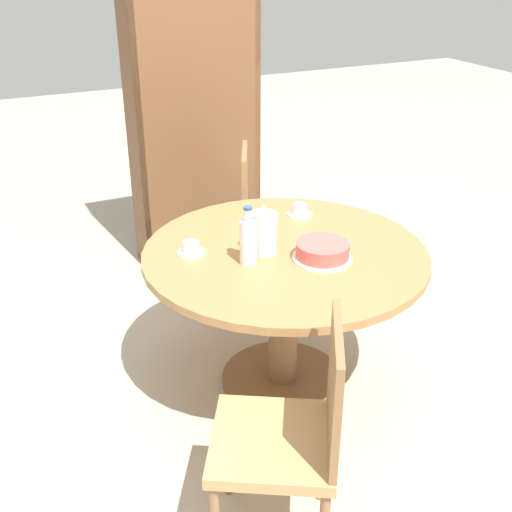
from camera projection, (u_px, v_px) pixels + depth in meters
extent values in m
plane|color=#B2A893|center=(282.00, 380.00, 3.19)|extent=(14.00, 14.00, 0.00)
cylinder|color=brown|center=(282.00, 378.00, 3.18)|extent=(0.60, 0.60, 0.03)
cylinder|color=brown|center=(283.00, 319.00, 3.03)|extent=(0.14, 0.14, 0.66)
cylinder|color=#9E7042|center=(285.00, 254.00, 2.87)|extent=(1.28, 1.28, 0.04)
cylinder|color=olive|center=(228.00, 452.00, 2.46)|extent=(0.03, 0.03, 0.42)
cylinder|color=olive|center=(322.00, 457.00, 2.43)|extent=(0.03, 0.03, 0.42)
cube|color=tan|center=(273.00, 442.00, 2.18)|extent=(0.57, 0.57, 0.04)
cube|color=olive|center=(335.00, 388.00, 2.06)|extent=(0.22, 0.36, 0.44)
cylinder|color=olive|center=(309.00, 274.00, 3.75)|extent=(0.03, 0.03, 0.42)
cylinder|color=olive|center=(305.00, 247.00, 4.07)|extent=(0.03, 0.03, 0.42)
cylinder|color=olive|center=(248.00, 274.00, 3.75)|extent=(0.03, 0.03, 0.42)
cylinder|color=olive|center=(249.00, 247.00, 4.07)|extent=(0.03, 0.03, 0.42)
cube|color=tan|center=(278.00, 226.00, 3.80)|extent=(0.56, 0.56, 0.04)
cube|color=olive|center=(245.00, 187.00, 3.70)|extent=(0.20, 0.37, 0.44)
cube|color=brown|center=(249.00, 107.00, 4.17)|extent=(0.04, 0.28, 1.96)
cube|color=brown|center=(134.00, 120.00, 3.88)|extent=(0.04, 0.28, 1.96)
cube|color=brown|center=(201.00, 118.00, 3.92)|extent=(0.80, 0.02, 1.96)
cube|color=brown|center=(199.00, 251.00, 4.46)|extent=(0.73, 0.27, 0.04)
cube|color=brown|center=(197.00, 201.00, 4.29)|extent=(0.73, 0.27, 0.04)
cube|color=brown|center=(195.00, 144.00, 4.11)|extent=(0.73, 0.27, 0.04)
cube|color=brown|center=(192.00, 82.00, 3.94)|extent=(0.73, 0.27, 0.04)
cube|color=brown|center=(189.00, 14.00, 3.76)|extent=(0.73, 0.27, 0.04)
cube|color=beige|center=(231.00, 226.00, 4.47)|extent=(0.27, 0.21, 0.27)
cube|color=black|center=(166.00, 237.00, 4.29)|extent=(0.27, 0.21, 0.28)
cube|color=gold|center=(227.00, 174.00, 4.29)|extent=(0.30, 0.21, 0.28)
cube|color=gold|center=(166.00, 185.00, 4.13)|extent=(0.30, 0.21, 0.27)
cube|color=#B72D28|center=(227.00, 115.00, 4.11)|extent=(0.29, 0.21, 0.30)
cube|color=black|center=(160.00, 122.00, 3.94)|extent=(0.29, 0.21, 0.31)
cube|color=gold|center=(227.00, 49.00, 3.93)|extent=(0.26, 0.21, 0.32)
cube|color=black|center=(154.00, 62.00, 3.78)|extent=(0.26, 0.21, 0.24)
cylinder|color=silver|center=(264.00, 233.00, 2.81)|extent=(0.12, 0.12, 0.19)
cone|color=silver|center=(264.00, 211.00, 2.76)|extent=(0.11, 0.11, 0.02)
sphere|color=silver|center=(264.00, 207.00, 2.75)|extent=(0.02, 0.02, 0.02)
cylinder|color=silver|center=(248.00, 243.00, 2.71)|extent=(0.07, 0.07, 0.19)
cylinder|color=silver|center=(248.00, 215.00, 2.65)|extent=(0.03, 0.03, 0.05)
cylinder|color=#2D5184|center=(248.00, 208.00, 2.64)|extent=(0.04, 0.04, 0.01)
cylinder|color=white|center=(322.00, 258.00, 2.78)|extent=(0.26, 0.26, 0.01)
cylinder|color=#C65651|center=(323.00, 250.00, 2.77)|extent=(0.23, 0.23, 0.07)
cylinder|color=white|center=(191.00, 253.00, 2.83)|extent=(0.13, 0.13, 0.01)
cylinder|color=white|center=(191.00, 247.00, 2.82)|extent=(0.07, 0.07, 0.05)
cylinder|color=white|center=(300.00, 214.00, 3.22)|extent=(0.13, 0.13, 0.01)
cylinder|color=white|center=(300.00, 209.00, 3.21)|extent=(0.07, 0.07, 0.05)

